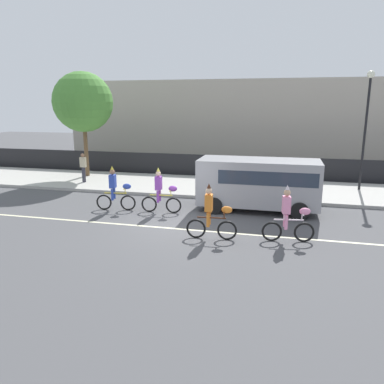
# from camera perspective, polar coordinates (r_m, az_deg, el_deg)

# --- Properties ---
(ground_plane) EXTENTS (80.00, 80.00, 0.00)m
(ground_plane) POSITION_cam_1_polar(r_m,az_deg,el_deg) (14.18, -1.70, -4.99)
(ground_plane) COLOR #4C4C4F
(road_centre_line) EXTENTS (36.00, 0.14, 0.01)m
(road_centre_line) POSITION_cam_1_polar(r_m,az_deg,el_deg) (13.72, -2.25, -5.61)
(road_centre_line) COLOR beige
(road_centre_line) RESTS_ON ground
(sidewalk_curb) EXTENTS (60.00, 5.00, 0.15)m
(sidewalk_curb) POSITION_cam_1_polar(r_m,az_deg,el_deg) (20.28, 3.15, 0.83)
(sidewalk_curb) COLOR #ADAAA3
(sidewalk_curb) RESTS_ON ground
(fence_line) EXTENTS (40.00, 0.08, 1.40)m
(fence_line) POSITION_cam_1_polar(r_m,az_deg,el_deg) (22.97, 4.50, 3.87)
(fence_line) COLOR black
(fence_line) RESTS_ON ground
(building_backdrop) EXTENTS (28.00, 8.00, 6.14)m
(building_backdrop) POSITION_cam_1_polar(r_m,az_deg,el_deg) (31.09, 9.53, 10.59)
(building_backdrop) COLOR #B2A899
(building_backdrop) RESTS_ON ground
(parade_cyclist_cobalt) EXTENTS (1.71, 0.52, 1.92)m
(parade_cyclist_cobalt) POSITION_cam_1_polar(r_m,az_deg,el_deg) (16.19, -11.54, 0.15)
(parade_cyclist_cobalt) COLOR black
(parade_cyclist_cobalt) RESTS_ON ground
(parade_cyclist_purple) EXTENTS (1.72, 0.50, 1.92)m
(parade_cyclist_purple) POSITION_cam_1_polar(r_m,az_deg,el_deg) (15.55, -4.69, -0.16)
(parade_cyclist_purple) COLOR black
(parade_cyclist_purple) RESTS_ON ground
(parade_cyclist_orange) EXTENTS (1.72, 0.50, 1.92)m
(parade_cyclist_orange) POSITION_cam_1_polar(r_m,az_deg,el_deg) (12.47, 3.07, -3.53)
(parade_cyclist_orange) COLOR black
(parade_cyclist_orange) RESTS_ON ground
(parade_cyclist_pink) EXTENTS (1.71, 0.53, 1.92)m
(parade_cyclist_pink) POSITION_cam_1_polar(r_m,az_deg,el_deg) (12.63, 14.60, -3.74)
(parade_cyclist_pink) COLOR black
(parade_cyclist_pink) RESTS_ON ground
(parked_van_grey) EXTENTS (5.00, 2.22, 2.18)m
(parked_van_grey) POSITION_cam_1_polar(r_m,az_deg,el_deg) (16.02, 10.33, 1.67)
(parked_van_grey) COLOR #99999E
(parked_van_grey) RESTS_ON ground
(street_lamp_post) EXTENTS (0.36, 0.36, 5.86)m
(street_lamp_post) POSITION_cam_1_polar(r_m,az_deg,el_deg) (20.64, 25.11, 10.79)
(street_lamp_post) COLOR black
(street_lamp_post) RESTS_ON sidewalk_curb
(street_tree_near_lamp) EXTENTS (3.49, 3.49, 6.14)m
(street_tree_near_lamp) POSITION_cam_1_polar(r_m,az_deg,el_deg) (23.43, -16.28, 13.00)
(street_tree_near_lamp) COLOR brown
(street_tree_near_lamp) RESTS_ON sidewalk_curb
(pedestrian_onlooker) EXTENTS (0.32, 0.20, 1.62)m
(pedestrian_onlooker) POSITION_cam_1_polar(r_m,az_deg,el_deg) (21.78, -16.23, 3.70)
(pedestrian_onlooker) COLOR #33333D
(pedestrian_onlooker) RESTS_ON sidewalk_curb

